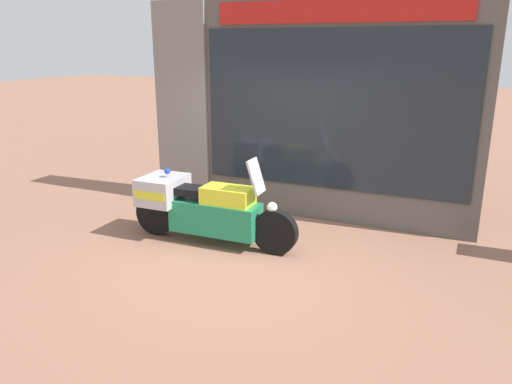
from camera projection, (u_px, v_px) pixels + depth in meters
name	position (u px, v px, depth m)	size (l,w,h in m)	color
ground_plane	(252.00, 259.00, 6.49)	(60.00, 60.00, 0.00)	#8E604C
shop_building	(282.00, 109.00, 7.91)	(5.28, 0.55, 3.36)	#56514C
window_display	(330.00, 190.00, 7.96)	(3.85, 0.30, 1.84)	slate
paramedic_motorcycle	(200.00, 206.00, 6.93)	(2.47, 0.70, 1.26)	black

